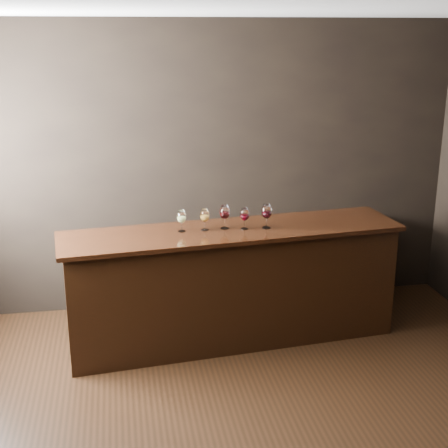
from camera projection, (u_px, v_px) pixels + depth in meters
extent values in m
plane|color=black|center=(249.00, 430.00, 4.36)|extent=(5.00, 5.00, 0.00)
cube|color=black|center=(202.00, 168.00, 6.07)|extent=(5.00, 0.02, 2.80)
cube|color=silver|center=(255.00, 7.00, 3.54)|extent=(5.00, 4.50, 0.02)
cube|color=black|center=(232.00, 287.00, 5.53)|extent=(2.92, 0.91, 1.00)
cube|color=black|center=(232.00, 231.00, 5.37)|extent=(3.02, 0.98, 0.04)
cube|color=black|center=(280.00, 266.00, 6.28)|extent=(2.30, 0.40, 0.83)
cylinder|color=white|center=(182.00, 231.00, 5.31)|extent=(0.07, 0.07, 0.00)
cylinder|color=white|center=(182.00, 227.00, 5.30)|extent=(0.01, 0.01, 0.07)
ellipsoid|color=white|center=(182.00, 217.00, 5.27)|extent=(0.08, 0.08, 0.11)
cylinder|color=white|center=(181.00, 211.00, 5.26)|extent=(0.06, 0.06, 0.01)
ellipsoid|color=#DFE27E|center=(182.00, 219.00, 5.28)|extent=(0.06, 0.06, 0.05)
cylinder|color=white|center=(205.00, 230.00, 5.34)|extent=(0.07, 0.07, 0.00)
cylinder|color=white|center=(205.00, 226.00, 5.33)|extent=(0.01, 0.01, 0.07)
ellipsoid|color=white|center=(205.00, 215.00, 5.31)|extent=(0.08, 0.08, 0.11)
cylinder|color=white|center=(205.00, 210.00, 5.29)|extent=(0.06, 0.06, 0.01)
ellipsoid|color=orange|center=(205.00, 217.00, 5.31)|extent=(0.06, 0.06, 0.05)
cylinder|color=white|center=(225.00, 228.00, 5.39)|extent=(0.07, 0.07, 0.00)
cylinder|color=white|center=(225.00, 223.00, 5.38)|extent=(0.01, 0.01, 0.08)
ellipsoid|color=white|center=(225.00, 212.00, 5.35)|extent=(0.09, 0.09, 0.12)
cylinder|color=white|center=(225.00, 206.00, 5.33)|extent=(0.07, 0.07, 0.01)
ellipsoid|color=black|center=(225.00, 214.00, 5.36)|extent=(0.07, 0.07, 0.06)
cylinder|color=white|center=(245.00, 229.00, 5.38)|extent=(0.07, 0.07, 0.00)
cylinder|color=white|center=(245.00, 225.00, 5.36)|extent=(0.01, 0.01, 0.07)
ellipsoid|color=white|center=(245.00, 214.00, 5.34)|extent=(0.08, 0.08, 0.11)
cylinder|color=white|center=(245.00, 209.00, 5.32)|extent=(0.06, 0.06, 0.01)
ellipsoid|color=black|center=(245.00, 216.00, 5.34)|extent=(0.06, 0.06, 0.05)
cylinder|color=white|center=(266.00, 228.00, 5.40)|extent=(0.08, 0.08, 0.00)
cylinder|color=white|center=(266.00, 223.00, 5.39)|extent=(0.01, 0.01, 0.08)
ellipsoid|color=white|center=(267.00, 211.00, 5.36)|extent=(0.09, 0.09, 0.13)
cylinder|color=white|center=(267.00, 205.00, 5.34)|extent=(0.07, 0.07, 0.01)
ellipsoid|color=black|center=(267.00, 214.00, 5.36)|extent=(0.07, 0.07, 0.06)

